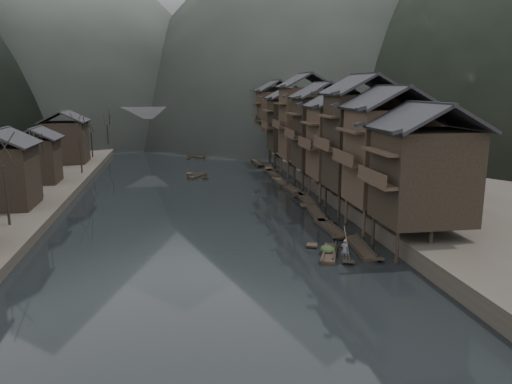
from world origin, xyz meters
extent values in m
plane|color=black|center=(0.00, 0.00, 0.00)|extent=(300.00, 300.00, 0.00)
cube|color=#2D2823|center=(35.00, 40.00, 0.90)|extent=(40.00, 200.00, 1.80)
cylinder|color=black|center=(14.20, -10.40, 1.30)|extent=(0.30, 0.30, 2.90)
cylinder|color=black|center=(14.20, -5.60, 1.30)|extent=(0.30, 0.30, 2.90)
cylinder|color=black|center=(16.95, -10.40, 1.30)|extent=(0.30, 0.30, 2.90)
cylinder|color=black|center=(16.95, -5.60, 1.30)|extent=(0.30, 0.30, 2.90)
cube|color=black|center=(17.30, -8.00, 6.36)|extent=(7.00, 6.00, 7.52)
cube|color=#32251C|center=(13.30, -8.00, 5.99)|extent=(1.20, 5.70, 0.25)
cylinder|color=#32251C|center=(14.20, -3.40, 1.30)|extent=(0.30, 0.30, 2.90)
cylinder|color=#32251C|center=(14.20, 1.40, 1.30)|extent=(0.30, 0.30, 2.90)
cylinder|color=#32251C|center=(16.95, -3.40, 1.30)|extent=(0.30, 0.30, 2.90)
cylinder|color=#32251C|center=(16.95, 1.40, 1.30)|extent=(0.30, 0.30, 2.90)
cube|color=#32251C|center=(17.30, -1.00, 7.03)|extent=(7.00, 6.00, 8.86)
cube|color=#32251C|center=(13.30, -1.00, 6.59)|extent=(1.20, 5.70, 0.25)
cylinder|color=black|center=(14.20, 3.60, 1.30)|extent=(0.30, 0.30, 2.90)
cylinder|color=black|center=(14.20, 8.40, 1.30)|extent=(0.30, 0.30, 2.90)
cylinder|color=black|center=(16.95, 3.60, 1.30)|extent=(0.30, 0.30, 2.90)
cylinder|color=black|center=(16.95, 8.40, 1.30)|extent=(0.30, 0.30, 2.90)
cube|color=black|center=(17.30, 6.00, 7.63)|extent=(7.00, 6.00, 10.06)
cube|color=#32251C|center=(13.30, 6.00, 7.13)|extent=(1.20, 5.70, 0.25)
cylinder|color=#32251C|center=(14.20, 10.60, 1.30)|extent=(0.30, 0.30, 2.90)
cylinder|color=#32251C|center=(14.20, 15.40, 1.30)|extent=(0.30, 0.30, 2.90)
cylinder|color=#32251C|center=(16.95, 10.60, 1.30)|extent=(0.30, 0.30, 2.90)
cylinder|color=#32251C|center=(16.95, 15.40, 1.30)|extent=(0.30, 0.30, 2.90)
cube|color=#32251C|center=(17.30, 13.00, 6.83)|extent=(7.00, 6.00, 8.47)
cube|color=#32251C|center=(13.30, 13.00, 6.41)|extent=(1.20, 5.70, 0.25)
cylinder|color=black|center=(14.20, 18.60, 1.30)|extent=(0.30, 0.30, 2.90)
cylinder|color=black|center=(14.20, 23.40, 1.30)|extent=(0.30, 0.30, 2.90)
cylinder|color=black|center=(16.95, 18.60, 1.30)|extent=(0.30, 0.30, 2.90)
cylinder|color=black|center=(16.95, 23.40, 1.30)|extent=(0.30, 0.30, 2.90)
cube|color=black|center=(17.30, 21.00, 7.28)|extent=(7.00, 6.00, 9.35)
cube|color=#32251C|center=(13.30, 21.00, 6.81)|extent=(1.20, 5.70, 0.25)
cylinder|color=#32251C|center=(14.20, 27.60, 1.30)|extent=(0.30, 0.30, 2.90)
cylinder|color=#32251C|center=(14.20, 32.40, 1.30)|extent=(0.30, 0.30, 2.90)
cylinder|color=#32251C|center=(16.95, 27.60, 1.30)|extent=(0.30, 0.30, 2.90)
cylinder|color=#32251C|center=(16.95, 32.40, 1.30)|extent=(0.30, 0.30, 2.90)
cube|color=#32251C|center=(17.30, 30.00, 7.97)|extent=(7.00, 6.00, 10.74)
cube|color=#32251C|center=(13.30, 30.00, 7.43)|extent=(1.20, 5.70, 0.25)
cylinder|color=black|center=(14.20, 37.60, 1.30)|extent=(0.30, 0.30, 2.90)
cylinder|color=black|center=(14.20, 42.40, 1.30)|extent=(0.30, 0.30, 2.90)
cylinder|color=black|center=(16.95, 37.60, 1.30)|extent=(0.30, 0.30, 2.90)
cylinder|color=black|center=(16.95, 42.40, 1.30)|extent=(0.30, 0.30, 2.90)
cube|color=black|center=(17.30, 40.00, 6.99)|extent=(7.00, 6.00, 8.79)
cube|color=#32251C|center=(13.30, 40.00, 6.55)|extent=(1.20, 5.70, 0.25)
cylinder|color=#32251C|center=(14.20, 49.60, 1.30)|extent=(0.30, 0.30, 2.90)
cylinder|color=#32251C|center=(14.20, 54.40, 1.30)|extent=(0.30, 0.30, 2.90)
cylinder|color=#32251C|center=(16.95, 49.60, 1.30)|extent=(0.30, 0.30, 2.90)
cylinder|color=#32251C|center=(16.95, 54.40, 1.30)|extent=(0.30, 0.30, 2.90)
cube|color=#32251C|center=(17.30, 52.00, 7.56)|extent=(7.00, 6.00, 9.92)
cube|color=#32251C|center=(13.30, 52.00, 7.06)|extent=(1.20, 5.70, 0.25)
cube|color=black|center=(-20.50, 10.00, 4.45)|extent=(6.00, 6.00, 6.50)
cube|color=black|center=(-20.50, 24.00, 4.10)|extent=(5.00, 5.00, 5.80)
cube|color=black|center=(-20.50, 42.00, 4.60)|extent=(6.50, 6.50, 6.80)
cylinder|color=black|center=(-17.00, 2.64, 3.98)|extent=(0.24, 0.24, 5.57)
cylinder|color=black|center=(-17.00, 14.64, 3.63)|extent=(0.24, 0.24, 4.86)
cylinder|color=black|center=(-17.00, 31.17, 3.86)|extent=(0.24, 0.24, 5.32)
cylinder|color=black|center=(-17.00, 48.39, 3.43)|extent=(0.24, 0.24, 4.46)
cylinder|color=black|center=(-17.00, 60.48, 3.62)|extent=(0.24, 0.24, 4.85)
cube|color=black|center=(12.56, -6.72, 0.15)|extent=(1.67, 6.60, 0.30)
cube|color=black|center=(12.56, -6.72, 0.33)|extent=(1.72, 6.47, 0.10)
cube|color=black|center=(12.28, -3.60, 0.29)|extent=(1.00, 0.88, 0.34)
cube|color=black|center=(12.83, -9.84, 0.29)|extent=(1.00, 0.88, 0.34)
cube|color=black|center=(11.83, -0.69, 0.15)|extent=(1.49, 6.62, 0.30)
cube|color=black|center=(11.83, -0.69, 0.33)|extent=(1.54, 6.49, 0.10)
cube|color=black|center=(12.02, 2.45, 0.29)|extent=(0.98, 0.86, 0.34)
cube|color=black|center=(11.64, -3.84, 0.29)|extent=(0.98, 0.86, 0.34)
cube|color=black|center=(12.12, 4.98, 0.15)|extent=(1.83, 7.45, 0.30)
cube|color=black|center=(12.12, 4.98, 0.33)|extent=(1.87, 7.31, 0.10)
cube|color=black|center=(11.77, 8.50, 0.29)|extent=(1.02, 0.99, 0.36)
cube|color=black|center=(12.48, 1.45, 0.29)|extent=(1.02, 0.99, 0.36)
cube|color=black|center=(12.79, 12.21, 0.15)|extent=(1.32, 6.48, 0.30)
cube|color=black|center=(12.79, 12.21, 0.33)|extent=(1.37, 6.35, 0.10)
cube|color=black|center=(12.69, 15.30, 0.29)|extent=(0.96, 0.82, 0.34)
cube|color=black|center=(12.90, 9.11, 0.29)|extent=(0.96, 0.82, 0.34)
cube|color=black|center=(12.42, 17.05, 0.15)|extent=(1.47, 7.04, 0.30)
cube|color=black|center=(12.42, 17.05, 0.33)|extent=(1.51, 6.90, 0.10)
cube|color=black|center=(12.59, 20.40, 0.29)|extent=(0.98, 0.91, 0.35)
cube|color=black|center=(12.24, 13.69, 0.29)|extent=(0.98, 0.91, 0.35)
cube|color=black|center=(12.00, 23.08, 0.15)|extent=(1.36, 5.90, 0.30)
cube|color=black|center=(12.00, 23.08, 0.33)|extent=(1.41, 5.78, 0.10)
cube|color=black|center=(11.88, 25.89, 0.29)|extent=(0.97, 0.77, 0.32)
cube|color=black|center=(12.13, 20.28, 0.29)|extent=(0.97, 0.77, 0.32)
cube|color=black|center=(12.25, 30.58, 0.15)|extent=(1.29, 7.28, 0.30)
cube|color=black|center=(12.25, 30.58, 0.33)|extent=(1.35, 7.14, 0.10)
cube|color=black|center=(12.35, 34.06, 0.29)|extent=(0.96, 0.91, 0.36)
cube|color=black|center=(12.16, 27.10, 0.29)|extent=(0.96, 0.91, 0.36)
cube|color=black|center=(12.77, 35.88, 0.15)|extent=(2.00, 7.55, 0.30)
cube|color=black|center=(12.77, 35.88, 0.33)|extent=(2.03, 7.41, 0.10)
cube|color=black|center=(12.33, 39.44, 0.29)|extent=(1.04, 1.02, 0.36)
cube|color=black|center=(13.20, 32.31, 0.29)|extent=(1.04, 1.02, 0.36)
cube|color=black|center=(11.81, 41.72, 0.15)|extent=(1.24, 6.92, 0.30)
cube|color=black|center=(11.81, 41.72, 0.33)|extent=(1.30, 6.78, 0.10)
cube|color=black|center=(11.88, 45.03, 0.29)|extent=(0.95, 0.87, 0.35)
cube|color=black|center=(11.74, 38.41, 0.29)|extent=(0.95, 0.87, 0.35)
cube|color=black|center=(12.75, 48.64, 0.15)|extent=(1.66, 7.00, 0.30)
cube|color=black|center=(12.75, 48.64, 0.33)|extent=(1.70, 6.86, 0.10)
cube|color=black|center=(12.48, 51.96, 0.29)|extent=(1.00, 0.92, 0.35)
cube|color=black|center=(13.01, 45.33, 0.29)|extent=(1.00, 0.92, 0.35)
cube|color=black|center=(0.64, 30.22, 0.15)|extent=(3.22, 4.38, 0.30)
cube|color=black|center=(0.64, 30.22, 0.33)|extent=(3.22, 4.33, 0.10)
cube|color=black|center=(-0.50, 32.07, 0.29)|extent=(1.02, 0.93, 0.29)
cube|color=black|center=(1.78, 28.37, 0.29)|extent=(1.02, 0.93, 0.29)
cube|color=black|center=(1.30, 51.98, 0.15)|extent=(3.62, 4.59, 0.30)
cube|color=black|center=(1.30, 51.98, 0.33)|extent=(3.60, 4.54, 0.10)
cube|color=black|center=(2.65, 53.91, 0.29)|extent=(1.05, 0.99, 0.30)
cube|color=black|center=(-0.04, 50.05, 0.29)|extent=(1.05, 0.99, 0.30)
cube|color=black|center=(4.88, 63.98, 0.15)|extent=(3.74, 5.02, 0.30)
cube|color=black|center=(4.88, 63.98, 0.33)|extent=(3.72, 4.96, 0.10)
cube|color=black|center=(6.27, 66.13, 0.29)|extent=(1.07, 1.02, 0.31)
cube|color=black|center=(3.49, 61.83, 0.29)|extent=(1.07, 1.02, 0.31)
cube|color=black|center=(4.28, 67.06, 0.15)|extent=(2.83, 4.99, 0.30)
cube|color=black|center=(4.28, 67.06, 0.33)|extent=(2.84, 4.92, 0.10)
cube|color=black|center=(5.19, 69.27, 0.29)|extent=(1.02, 0.90, 0.30)
cube|color=black|center=(3.36, 64.85, 0.29)|extent=(1.02, 0.90, 0.30)
cube|color=#4C4C4F|center=(0.00, 72.00, 7.20)|extent=(40.00, 6.00, 1.60)
cube|color=#4C4C4F|center=(0.00, 69.30, 8.50)|extent=(40.00, 0.50, 1.00)
cube|color=#4C4C4F|center=(0.00, 74.70, 8.50)|extent=(40.00, 0.50, 1.00)
cube|color=#4C4C4F|center=(-14.00, 72.00, 3.20)|extent=(3.20, 6.00, 6.40)
cube|color=#4C4C4F|center=(-4.50, 72.00, 3.20)|extent=(3.20, 6.00, 6.40)
cube|color=#4C4C4F|center=(4.50, 72.00, 3.20)|extent=(3.20, 6.00, 6.40)
cube|color=#4C4C4F|center=(14.00, 72.00, 3.20)|extent=(3.20, 6.00, 6.40)
cone|color=gray|center=(0.00, 210.00, 53.62)|extent=(320.00, 320.00, 107.25)
cube|color=black|center=(9.56, -7.85, 0.15)|extent=(2.79, 4.92, 0.30)
cube|color=black|center=(9.56, -7.85, 0.33)|extent=(2.80, 4.85, 0.10)
cube|color=black|center=(8.70, -5.67, 0.29)|extent=(1.06, 0.90, 0.30)
cube|color=black|center=(10.43, -10.02, 0.29)|extent=(1.06, 0.90, 0.30)
ellipsoid|color=black|center=(9.47, -7.62, 0.79)|extent=(1.17, 1.53, 0.70)
imported|color=#4D4D4F|center=(10.25, -9.57, 1.28)|extent=(0.73, 0.68, 1.68)
cylinder|color=#8C7A51|center=(10.45, -9.57, 4.04)|extent=(1.35, 1.76, 3.84)
camera|label=1|loc=(-2.62, -45.11, 13.54)|focal=35.00mm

